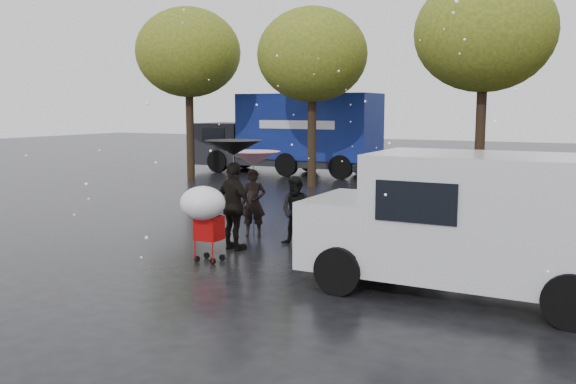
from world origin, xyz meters
The scene contains 14 objects.
ground centered at (0.00, 0.00, 0.00)m, with size 90.00×90.00×0.00m, color black.
person_pink centered at (-0.90, 1.37, 0.76)m, with size 0.56×0.37×1.53m, color black.
person_middle centered at (0.39, 0.96, 0.74)m, with size 0.72×0.56×1.48m, color black.
person_black centered at (-0.57, 0.03, 0.91)m, with size 1.06×0.44×1.81m, color black.
umbrella_pink centered at (-0.90, 1.37, 1.78)m, with size 1.22×1.22×1.93m.
umbrella_black centered at (-0.57, 0.03, 2.10)m, with size 1.17×1.17×2.25m.
vendor_cart centered at (2.70, 1.61, 0.73)m, with size 1.52×0.80×1.27m.
shopping_cart centered at (-0.47, -1.18, 1.06)m, with size 0.84×0.84×1.46m.
white_van centered at (4.31, -0.84, 1.16)m, with size 4.91×2.18×2.20m.
blue_truck centered at (-6.22, 13.71, 1.76)m, with size 8.30×2.60×3.50m.
box_ground_near centered at (2.40, 0.07, 0.23)m, with size 0.52×0.41×0.47m, color olive.
box_ground_far centered at (2.78, 1.36, 0.19)m, with size 0.48×0.37×0.37m, color olive.
yellow_taxi centered at (4.92, 11.82, 0.77)m, with size 1.82×4.53×1.54m, color yellow.
tree_row centered at (-0.47, 10.00, 5.02)m, with size 21.60×4.40×7.12m.
Camera 1 is at (6.04, -10.36, 2.90)m, focal length 38.00 mm.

